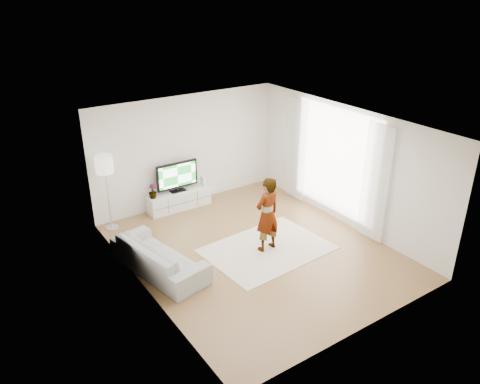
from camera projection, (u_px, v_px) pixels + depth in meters
floor at (256, 250)px, 10.02m from camera, size 6.00×6.00×0.00m
ceiling at (258, 124)px, 8.87m from camera, size 6.00×6.00×0.00m
wall_left at (141, 224)px, 8.17m from camera, size 0.02×6.00×2.80m
wall_right at (345, 166)px, 10.72m from camera, size 0.02×6.00×2.80m
wall_back at (187, 150)px, 11.71m from camera, size 5.00×0.02×2.80m
wall_front at (371, 257)px, 7.18m from camera, size 5.00×0.02×2.80m
window at (335, 160)px, 10.91m from camera, size 0.01×2.60×2.50m
curtain_near at (375, 183)px, 9.93m from camera, size 0.04×0.70×2.60m
curtain_far at (296, 150)px, 11.90m from camera, size 0.04×0.70×2.60m
media_console at (179, 200)px, 11.82m from camera, size 1.63×0.46×0.46m
television at (177, 176)px, 11.57m from camera, size 1.10×0.22×0.76m
game_console at (203, 181)px, 12.04m from camera, size 0.06×0.17×0.23m
potted_plant at (153, 191)px, 11.30m from camera, size 0.24×0.24×0.36m
rug at (267, 249)px, 10.07m from camera, size 2.68×2.01×0.01m
player at (267, 215)px, 9.74m from camera, size 0.63×0.45×1.64m
sofa at (159, 256)px, 9.21m from camera, size 1.29×2.35×0.65m
floor_lamp at (104, 168)px, 10.32m from camera, size 0.39×0.39×1.78m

